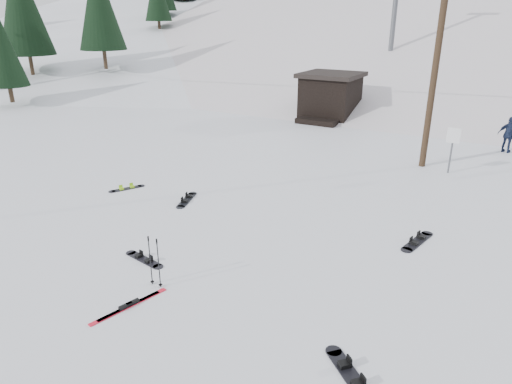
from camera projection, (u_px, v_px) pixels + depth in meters
The scene contains 16 objects.
ground at pixel (163, 339), 8.92m from camera, with size 200.00×200.00×0.00m, color white.
ski_slope at pixel (463, 168), 57.46m from camera, with size 60.00×75.00×45.00m, color silver.
ridge_left at pixel (200, 136), 68.50m from camera, with size 34.00×85.00×38.00m, color white.
treeline_left at pixel (170, 66), 57.15m from camera, with size 20.00×64.00×10.00m, color black, non-canonical shape.
treeline_crest at pixel (500, 53), 78.03m from camera, with size 50.00×6.00×10.00m, color black, non-canonical shape.
utility_pole at pixel (438, 50), 17.54m from camera, with size 2.00×0.26×9.00m.
trail_sign at pixel (453, 142), 17.91m from camera, with size 0.50×0.09×1.85m.
lift_hut at pixel (330, 96), 27.63m from camera, with size 3.40×4.10×2.75m.
hero_skis at pixel (129, 306), 9.91m from camera, with size 0.55×1.84×0.10m.
ski_poles at pixel (154, 261), 10.47m from camera, with size 0.35×0.09×1.25m.
board_scatter_a at pixel (144, 259), 11.81m from camera, with size 1.37×0.44×0.10m.
board_scatter_b at pixel (187, 200), 15.62m from camera, with size 0.70×1.47×0.11m.
board_scatter_c at pixel (127, 188), 16.66m from camera, with size 0.74×1.22×0.09m.
board_scatter_d at pixel (351, 376), 7.98m from camera, with size 1.31×1.21×0.12m.
board_scatter_f at pixel (417, 241), 12.75m from camera, with size 0.59×1.63×0.12m.
skier_navy at pixel (509, 135), 20.84m from camera, with size 0.97×0.40×1.66m, color #1A2441.
Camera 1 is at (5.26, -5.35, 5.92)m, focal length 32.00 mm.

